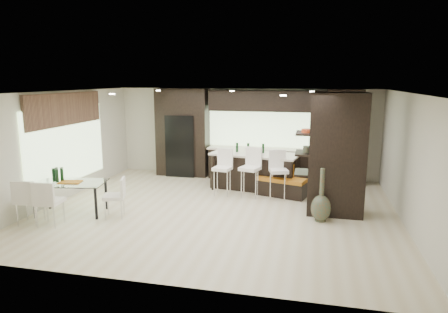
% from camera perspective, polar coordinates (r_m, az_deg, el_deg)
% --- Properties ---
extents(ground, '(8.00, 8.00, 0.00)m').
position_cam_1_polar(ground, '(9.32, -0.83, -7.65)').
color(ground, beige).
rests_on(ground, ground).
extents(back_wall, '(8.00, 0.02, 2.70)m').
position_cam_1_polar(back_wall, '(12.36, 3.00, 3.42)').
color(back_wall, beige).
rests_on(back_wall, ground).
extents(left_wall, '(0.02, 7.00, 2.70)m').
position_cam_1_polar(left_wall, '(10.65, -22.27, 1.37)').
color(left_wall, beige).
rests_on(left_wall, ground).
extents(right_wall, '(0.02, 7.00, 2.70)m').
position_cam_1_polar(right_wall, '(8.93, 24.93, -0.55)').
color(right_wall, beige).
rests_on(right_wall, ground).
extents(ceiling, '(8.00, 7.00, 0.02)m').
position_cam_1_polar(ceiling, '(8.83, -0.88, 9.18)').
color(ceiling, white).
rests_on(ceiling, ground).
extents(window_left, '(0.04, 3.20, 1.90)m').
position_cam_1_polar(window_left, '(10.79, -21.49, 1.54)').
color(window_left, '#B2D199').
rests_on(window_left, left_wall).
extents(window_back, '(3.40, 0.04, 1.20)m').
position_cam_1_polar(window_back, '(12.21, 5.76, 4.23)').
color(window_back, '#B2D199').
rests_on(window_back, back_wall).
extents(stone_accent, '(0.08, 3.00, 0.80)m').
position_cam_1_polar(stone_accent, '(10.67, -21.69, 6.31)').
color(stone_accent, brown).
rests_on(stone_accent, left_wall).
extents(ceiling_spots, '(4.00, 3.00, 0.02)m').
position_cam_1_polar(ceiling_spots, '(9.07, -0.50, 9.11)').
color(ceiling_spots, white).
rests_on(ceiling_spots, ceiling).
extents(back_cabinetry, '(6.80, 0.68, 2.70)m').
position_cam_1_polar(back_cabinetry, '(11.96, 5.09, 3.13)').
color(back_cabinetry, black).
rests_on(back_cabinetry, ground).
extents(refrigerator, '(0.90, 0.68, 1.90)m').
position_cam_1_polar(refrigerator, '(12.52, -5.92, 1.62)').
color(refrigerator, black).
rests_on(refrigerator, ground).
extents(partition_column, '(1.20, 0.80, 2.70)m').
position_cam_1_polar(partition_column, '(9.13, 15.82, 0.30)').
color(partition_column, black).
rests_on(partition_column, ground).
extents(kitchen_island, '(2.50, 1.40, 0.99)m').
position_cam_1_polar(kitchen_island, '(11.03, 4.41, -2.05)').
color(kitchen_island, black).
rests_on(kitchen_island, ground).
extents(stool_left, '(0.49, 0.49, 0.97)m').
position_cam_1_polar(stool_left, '(10.38, -0.25, -2.91)').
color(stool_left, white).
rests_on(stool_left, ground).
extents(stool_mid, '(0.57, 0.57, 1.02)m').
position_cam_1_polar(stool_mid, '(10.23, 3.71, -2.98)').
color(stool_mid, white).
rests_on(stool_mid, ground).
extents(stool_right, '(0.54, 0.54, 0.99)m').
position_cam_1_polar(stool_right, '(10.15, 7.77, -3.27)').
color(stool_right, white).
rests_on(stool_right, ground).
extents(bench, '(1.36, 0.83, 0.49)m').
position_cam_1_polar(bench, '(10.44, 8.15, -4.29)').
color(bench, black).
rests_on(bench, ground).
extents(floor_vase, '(0.53, 0.53, 1.16)m').
position_cam_1_polar(floor_vase, '(8.69, 13.76, -5.37)').
color(floor_vase, '#3F4330').
rests_on(floor_vase, ground).
extents(dining_table, '(1.64, 1.12, 0.72)m').
position_cam_1_polar(dining_table, '(9.60, -20.96, -5.57)').
color(dining_table, white).
rests_on(dining_table, ground).
extents(chair_near, '(0.52, 0.52, 0.89)m').
position_cam_1_polar(chair_near, '(9.00, -23.62, -6.32)').
color(chair_near, white).
rests_on(chair_near, ground).
extents(chair_far, '(0.57, 0.57, 0.89)m').
position_cam_1_polar(chair_far, '(9.28, -25.97, -5.99)').
color(chair_far, white).
rests_on(chair_far, ground).
extents(chair_end, '(0.56, 0.56, 0.81)m').
position_cam_1_polar(chair_end, '(9.06, -15.41, -5.92)').
color(chair_end, white).
rests_on(chair_end, ground).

